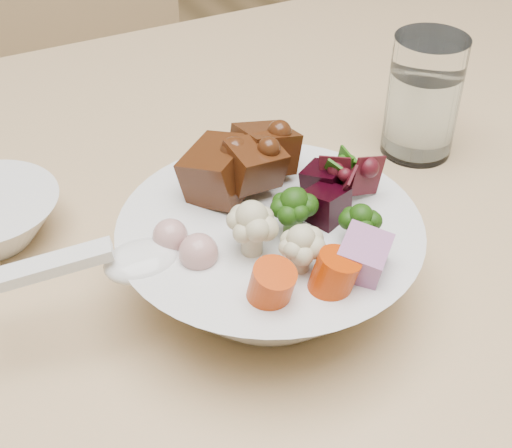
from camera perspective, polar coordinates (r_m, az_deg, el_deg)
name	(u,v)px	position (r m, az deg, el deg)	size (l,w,h in m)	color
dining_table	(383,248)	(0.82, 10.10, -1.86)	(1.79, 1.03, 0.83)	tan
chair_far	(101,145)	(1.49, -12.29, 6.23)	(0.46, 0.46, 0.87)	tan
food_bowl	(271,251)	(0.60, 1.17, -2.19)	(0.25, 0.25, 0.14)	silver
soup_spoon	(115,263)	(0.56, -11.20, -3.08)	(0.17, 0.07, 0.03)	silver
water_glass	(423,101)	(0.80, 13.19, 9.53)	(0.08, 0.08, 0.13)	white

